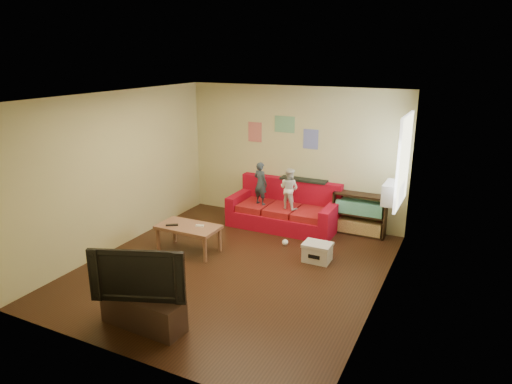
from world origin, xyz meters
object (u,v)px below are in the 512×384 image
at_px(file_box, 317,252).
at_px(tv_stand, 143,311).
at_px(child_a, 261,183).
at_px(child_b, 289,189).
at_px(bookshelf, 359,216).
at_px(television, 140,272).
at_px(coffee_table, 188,229).
at_px(sofa, 285,211).

height_order(file_box, tv_stand, tv_stand).
relative_size(child_a, file_box, 1.85).
xyz_separation_m(child_b, file_box, (0.95, -1.08, -0.68)).
relative_size(bookshelf, file_box, 2.16).
height_order(bookshelf, television, television).
distance_m(coffee_table, bookshelf, 3.20).
height_order(child_b, tv_stand, child_b).
distance_m(child_b, file_box, 1.59).
bearing_deg(sofa, bookshelf, 9.15).
height_order(coffee_table, file_box, coffee_table).
relative_size(sofa, coffee_table, 1.99).
bearing_deg(bookshelf, child_a, -167.92).
height_order(child_a, bookshelf, child_a).
bearing_deg(file_box, child_a, 145.23).
height_order(coffee_table, tv_stand, coffee_table).
xyz_separation_m(sofa, child_b, (0.15, -0.17, 0.53)).
height_order(child_b, coffee_table, child_b).
bearing_deg(bookshelf, television, -111.53).
height_order(sofa, coffee_table, sofa).
bearing_deg(coffee_table, bookshelf, 40.63).
bearing_deg(file_box, television, -116.19).
bearing_deg(child_a, child_b, -163.73).
distance_m(child_a, child_b, 0.60).
xyz_separation_m(child_a, television, (0.20, -3.82, -0.11)).
height_order(sofa, television, television).
relative_size(child_b, bookshelf, 0.80).
bearing_deg(child_a, file_box, 161.50).
relative_size(child_a, child_b, 1.06).
xyz_separation_m(sofa, child_a, (-0.45, -0.17, 0.55)).
bearing_deg(television, bookshelf, 47.33).
xyz_separation_m(child_b, coffee_table, (-1.16, -1.68, -0.43)).
bearing_deg(sofa, tv_stand, -93.55).
xyz_separation_m(bookshelf, tv_stand, (-1.66, -4.22, -0.15)).
distance_m(coffee_table, television, 2.29).
relative_size(child_a, tv_stand, 0.76).
xyz_separation_m(child_a, coffee_table, (-0.56, -1.68, -0.46)).
distance_m(sofa, child_b, 0.57).
bearing_deg(tv_stand, sofa, 88.73).
height_order(child_b, bookshelf, child_b).
relative_size(coffee_table, television, 0.90).
relative_size(coffee_table, tv_stand, 0.96).
bearing_deg(child_b, child_a, 12.24).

